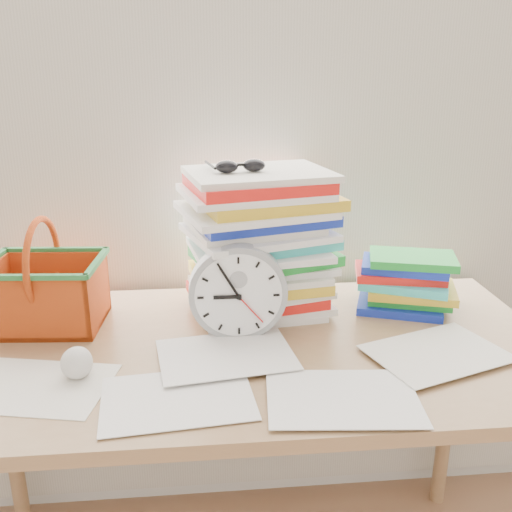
{
  "coord_description": "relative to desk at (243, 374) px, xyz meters",
  "views": [
    {
      "loc": [
        -0.08,
        0.46,
        1.35
      ],
      "look_at": [
        0.03,
        1.6,
        0.96
      ],
      "focal_mm": 40.0,
      "sensor_mm": 36.0,
      "label": 1
    }
  ],
  "objects": [
    {
      "name": "curtain",
      "position": [
        0.0,
        0.38,
        0.62
      ],
      "size": [
        2.4,
        0.01,
        2.5
      ],
      "primitive_type": "cube",
      "color": "beige",
      "rests_on": "room_shell"
    },
    {
      "name": "desk",
      "position": [
        0.0,
        0.0,
        0.0
      ],
      "size": [
        1.4,
        0.7,
        0.75
      ],
      "color": "olive",
      "rests_on": "ground"
    },
    {
      "name": "paper_stack",
      "position": [
        0.06,
        0.19,
        0.25
      ],
      "size": [
        0.41,
        0.36,
        0.36
      ],
      "primitive_type": null,
      "rotation": [
        0.0,
        0.0,
        0.23
      ],
      "color": "white",
      "rests_on": "desk"
    },
    {
      "name": "clock",
      "position": [
        -0.01,
        0.04,
        0.19
      ],
      "size": [
        0.22,
        0.04,
        0.22
      ],
      "primitive_type": "cylinder",
      "rotation": [
        1.57,
        0.0,
        0.0
      ],
      "color": "#96999C",
      "rests_on": "desk"
    },
    {
      "name": "sunglasses",
      "position": [
        0.01,
        0.17,
        0.45
      ],
      "size": [
        0.15,
        0.14,
        0.03
      ],
      "primitive_type": null,
      "rotation": [
        0.0,
        0.0,
        0.2
      ],
      "color": "black",
      "rests_on": "paper_stack"
    },
    {
      "name": "book_stack",
      "position": [
        0.43,
        0.17,
        0.15
      ],
      "size": [
        0.29,
        0.25,
        0.14
      ],
      "primitive_type": null,
      "rotation": [
        0.0,
        0.0,
        -0.33
      ],
      "color": "white",
      "rests_on": "desk"
    },
    {
      "name": "basket",
      "position": [
        -0.45,
        0.15,
        0.2
      ],
      "size": [
        0.28,
        0.22,
        0.26
      ],
      "primitive_type": null,
      "rotation": [
        0.0,
        0.0,
        -0.08
      ],
      "color": "#CD4A14",
      "rests_on": "desk"
    },
    {
      "name": "crumpled_ball",
      "position": [
        -0.34,
        -0.11,
        0.11
      ],
      "size": [
        0.06,
        0.06,
        0.06
      ],
      "primitive_type": "sphere",
      "color": "silver",
      "rests_on": "desk"
    },
    {
      "name": "scattered_papers",
      "position": [
        0.0,
        0.0,
        0.08
      ],
      "size": [
        1.26,
        0.42,
        0.02
      ],
      "primitive_type": null,
      "color": "white",
      "rests_on": "desk"
    }
  ]
}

